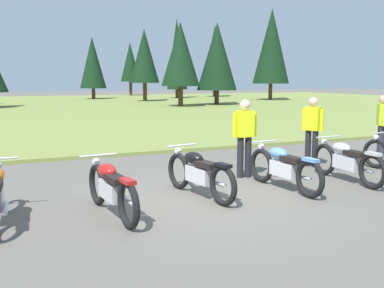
{
  "coord_description": "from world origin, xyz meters",
  "views": [
    {
      "loc": [
        -3.26,
        -6.88,
        2.1
      ],
      "look_at": [
        0.0,
        0.6,
        0.9
      ],
      "focal_mm": 41.47,
      "sensor_mm": 36.0,
      "label": 1
    }
  ],
  "objects_px": {
    "motorcycle_red": "(111,188)",
    "motorcycle_sky_blue": "(284,167)",
    "motorcycle_silver": "(346,161)",
    "motorcycle_black": "(199,173)",
    "rider_near_row_end": "(312,127)",
    "rider_with_back_turned": "(245,134)",
    "rider_in_hivis_vest": "(382,123)"
  },
  "relations": [
    {
      "from": "motorcycle_sky_blue",
      "to": "rider_with_back_turned",
      "type": "xyz_separation_m",
      "value": [
        -0.15,
        1.22,
        0.51
      ]
    },
    {
      "from": "rider_with_back_turned",
      "to": "rider_in_hivis_vest",
      "type": "xyz_separation_m",
      "value": [
        4.57,
        0.63,
        0.0
      ]
    },
    {
      "from": "motorcycle_red",
      "to": "rider_with_back_turned",
      "type": "height_order",
      "value": "rider_with_back_turned"
    },
    {
      "from": "motorcycle_silver",
      "to": "rider_in_hivis_vest",
      "type": "height_order",
      "value": "rider_in_hivis_vest"
    },
    {
      "from": "motorcycle_red",
      "to": "rider_near_row_end",
      "type": "bearing_deg",
      "value": 19.91
    },
    {
      "from": "motorcycle_sky_blue",
      "to": "motorcycle_red",
      "type": "bearing_deg",
      "value": -174.76
    },
    {
      "from": "motorcycle_sky_blue",
      "to": "rider_in_hivis_vest",
      "type": "bearing_deg",
      "value": 22.78
    },
    {
      "from": "motorcycle_black",
      "to": "motorcycle_silver",
      "type": "height_order",
      "value": "same"
    },
    {
      "from": "rider_with_back_turned",
      "to": "motorcycle_black",
      "type": "bearing_deg",
      "value": -145.78
    },
    {
      "from": "motorcycle_red",
      "to": "rider_near_row_end",
      "type": "relative_size",
      "value": 1.26
    },
    {
      "from": "motorcycle_black",
      "to": "motorcycle_sky_blue",
      "type": "relative_size",
      "value": 0.99
    },
    {
      "from": "motorcycle_sky_blue",
      "to": "rider_near_row_end",
      "type": "height_order",
      "value": "rider_near_row_end"
    },
    {
      "from": "motorcycle_sky_blue",
      "to": "motorcycle_silver",
      "type": "xyz_separation_m",
      "value": [
        1.58,
        0.04,
        0.0
      ]
    },
    {
      "from": "motorcycle_red",
      "to": "rider_in_hivis_vest",
      "type": "relative_size",
      "value": 1.26
    },
    {
      "from": "motorcycle_black",
      "to": "motorcycle_silver",
      "type": "relative_size",
      "value": 0.99
    },
    {
      "from": "motorcycle_red",
      "to": "rider_near_row_end",
      "type": "distance_m",
      "value": 5.71
    },
    {
      "from": "motorcycle_black",
      "to": "rider_near_row_end",
      "type": "distance_m",
      "value": 3.95
    },
    {
      "from": "motorcycle_red",
      "to": "motorcycle_sky_blue",
      "type": "distance_m",
      "value": 3.42
    },
    {
      "from": "motorcycle_silver",
      "to": "rider_near_row_end",
      "type": "height_order",
      "value": "rider_near_row_end"
    },
    {
      "from": "motorcycle_silver",
      "to": "motorcycle_black",
      "type": "bearing_deg",
      "value": 177.7
    },
    {
      "from": "motorcycle_sky_blue",
      "to": "motorcycle_silver",
      "type": "distance_m",
      "value": 1.58
    },
    {
      "from": "motorcycle_sky_blue",
      "to": "rider_with_back_turned",
      "type": "height_order",
      "value": "rider_with_back_turned"
    },
    {
      "from": "motorcycle_sky_blue",
      "to": "rider_in_hivis_vest",
      "type": "height_order",
      "value": "rider_in_hivis_vest"
    },
    {
      "from": "motorcycle_red",
      "to": "motorcycle_silver",
      "type": "height_order",
      "value": "same"
    },
    {
      "from": "motorcycle_black",
      "to": "motorcycle_sky_blue",
      "type": "xyz_separation_m",
      "value": [
        1.7,
        -0.18,
        0.0
      ]
    },
    {
      "from": "motorcycle_sky_blue",
      "to": "rider_with_back_turned",
      "type": "relative_size",
      "value": 1.26
    },
    {
      "from": "rider_with_back_turned",
      "to": "motorcycle_sky_blue",
      "type": "bearing_deg",
      "value": -82.8
    },
    {
      "from": "motorcycle_black",
      "to": "rider_near_row_end",
      "type": "height_order",
      "value": "rider_near_row_end"
    },
    {
      "from": "motorcycle_black",
      "to": "rider_with_back_turned",
      "type": "distance_m",
      "value": 1.93
    },
    {
      "from": "motorcycle_silver",
      "to": "rider_near_row_end",
      "type": "relative_size",
      "value": 1.26
    },
    {
      "from": "motorcycle_red",
      "to": "motorcycle_silver",
      "type": "relative_size",
      "value": 1.0
    },
    {
      "from": "rider_in_hivis_vest",
      "to": "motorcycle_red",
      "type": "bearing_deg",
      "value": -164.51
    }
  ]
}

